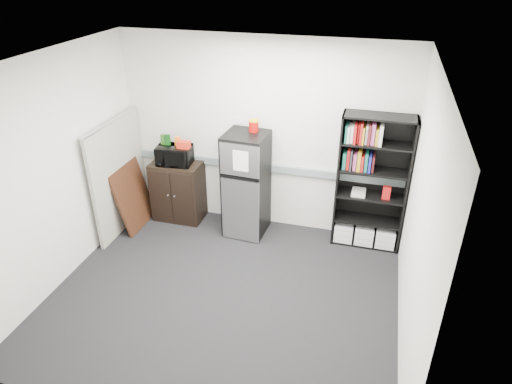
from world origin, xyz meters
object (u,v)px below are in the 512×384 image
bookshelf (371,184)px  cabinet (178,191)px  refrigerator (246,185)px  cubicle_partition (119,176)px  microwave (174,155)px

bookshelf → cabinet: bearing=-178.7°
bookshelf → refrigerator: size_ratio=1.24×
cabinet → refrigerator: bearing=-4.2°
cubicle_partition → microwave: (0.68, 0.40, 0.22)m
microwave → refrigerator: size_ratio=0.33×
cubicle_partition → microwave: size_ratio=3.34×
microwave → refrigerator: 1.12m
cubicle_partition → cabinet: size_ratio=1.80×
bookshelf → cabinet: 2.79m
cubicle_partition → refrigerator: 1.79m
bookshelf → cabinet: (-2.75, -0.06, -0.46)m
bookshelf → refrigerator: (-1.67, -0.14, -0.17)m
bookshelf → cabinet: bookshelf is taller
cabinet → refrigerator: (1.08, -0.08, 0.29)m
cabinet → refrigerator: 1.12m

